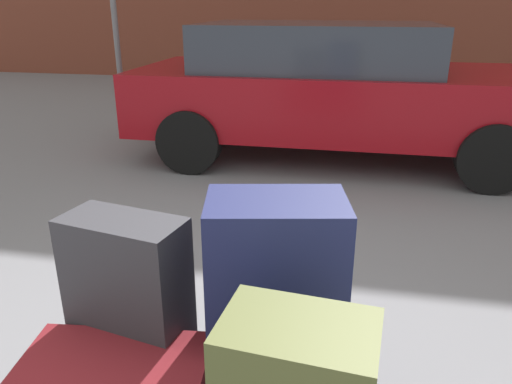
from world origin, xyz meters
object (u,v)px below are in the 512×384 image
at_px(parked_car, 333,88).
at_px(no_parking_sign, 114,10).
at_px(suitcase_navy_front_left, 275,301).
at_px(suitcase_charcoal_stacked_top, 129,299).
at_px(bollard_kerb_near, 476,94).

bearing_deg(parked_car, no_parking_sign, 171.09).
bearing_deg(suitcase_navy_front_left, suitcase_charcoal_stacked_top, 169.36).
distance_m(parked_car, no_parking_sign, 2.81).
xyz_separation_m(bollard_kerb_near, no_parking_sign, (-4.74, -2.38, 1.24)).
height_order(suitcase_navy_front_left, no_parking_sign, no_parking_sign).
height_order(suitcase_navy_front_left, parked_car, parked_car).
bearing_deg(parked_car, suitcase_navy_front_left, -89.71).
xyz_separation_m(suitcase_navy_front_left, suitcase_charcoal_stacked_top, (-0.52, -0.01, -0.05)).
height_order(bollard_kerb_near, no_parking_sign, no_parking_sign).
relative_size(suitcase_navy_front_left, bollard_kerb_near, 1.23).
bearing_deg(suitcase_navy_front_left, no_parking_sign, 109.72).
distance_m(suitcase_navy_front_left, suitcase_charcoal_stacked_top, 0.52).
bearing_deg(bollard_kerb_near, no_parking_sign, -153.39).
distance_m(suitcase_charcoal_stacked_top, bollard_kerb_near, 7.30).
distance_m(suitcase_charcoal_stacked_top, no_parking_sign, 5.03).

